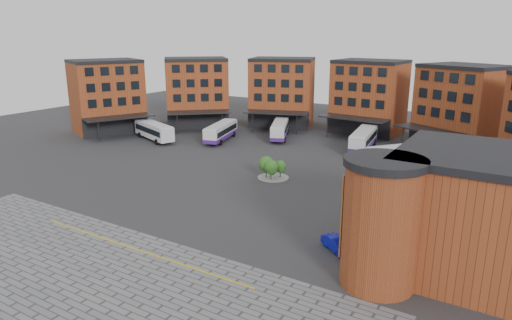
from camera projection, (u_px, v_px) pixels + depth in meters
The scene contains 13 objects.
ground at pixel (210, 201), 55.48m from camera, with size 160.00×160.00×0.00m, color #28282B.
paving_zone at pixel (64, 289), 36.41m from camera, with size 50.00×22.00×0.02m, color slate.
yellow_line at pixel (138, 250), 42.97m from camera, with size 26.00×0.15×0.02m, color gold.
main_building at pixel (310, 100), 87.32m from camera, with size 94.14×42.48×14.60m.
east_building at pixel (468, 217), 37.07m from camera, with size 17.40×15.40×10.60m.
tree_island at pixel (271, 167), 63.48m from camera, with size 4.40×4.40×3.18m.
bus_a at pixel (154, 130), 86.39m from camera, with size 11.89×6.73×3.31m.
bus_b at pixel (221, 131), 86.18m from camera, with size 5.57×11.82×3.25m.
bus_c at pixel (280, 129), 88.09m from camera, with size 6.99×11.52×3.22m.
bus_d at pixel (363, 139), 79.63m from camera, with size 4.55×12.51×3.45m.
bus_e at pixel (398, 154), 70.45m from camera, with size 8.46×9.80×2.98m.
bus_f at pixel (457, 163), 64.51m from camera, with size 8.63×12.41×3.55m.
blue_car at pixel (338, 245), 42.58m from camera, with size 1.41×4.06×1.34m, color #0D14AC.
Camera 1 is at (32.00, -41.46, 19.76)m, focal length 32.00 mm.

